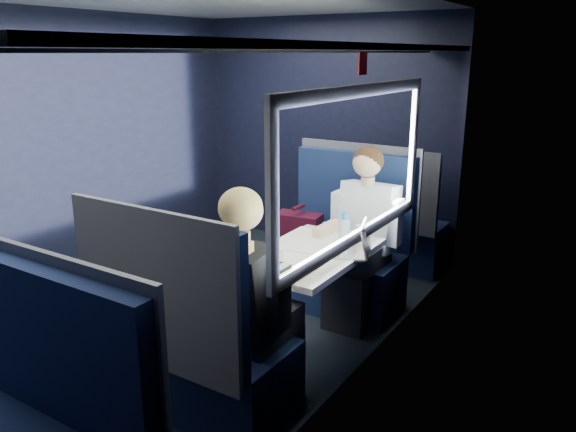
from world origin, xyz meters
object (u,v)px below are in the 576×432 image
Objects in this scene: table at (306,262)px; woman at (248,294)px; laptop at (358,246)px; bottle_small at (344,232)px; cup at (361,231)px; seat_bay_near at (339,252)px; seat_bay_far at (193,348)px; man at (362,228)px; seat_row_front at (387,225)px.

woman is (0.07, -0.71, 0.06)m from table.
bottle_small is (-0.13, 0.07, 0.04)m from laptop.
laptop is 3.95× the size of cup.
woman reaches higher than seat_bay_near.
seat_bay_near is at bearing 131.00° from cup.
woman reaches higher than laptop.
table is 0.79× the size of seat_bay_far.
cup is at bearing 112.28° from laptop.
seat_bay_near is 3.75× the size of laptop.
bottle_small is (0.10, -0.51, 0.12)m from man.
table is 0.86× the size of seat_row_front.
cup is at bearing 89.94° from bottle_small.
bottle_small is at bearing -78.36° from man.
seat_row_front is at bearing 95.80° from table.
seat_bay_far is 1.62m from man.
seat_bay_near is at bearing 90.63° from seat_bay_far.
laptop is at bearing 21.29° from table.
table is at bearing -158.71° from laptop.
laptop is at bearing -29.11° from bottle_small.
woman is 0.86m from laptop.
cup is at bearing 74.91° from seat_bay_far.
seat_row_front reaches higher than table.
seat_bay_far is 14.82× the size of cup.
man and woman have the same top height.
table is 0.49m from cup.
seat_bay_far reaches higher than laptop.
man is 15.55× the size of cup.
bottle_small reaches higher than table.
woman is (0.00, -1.41, 0.01)m from man.
laptop is (0.30, 0.12, 0.13)m from table.
bottle_small is 2.70× the size of cup.
laptop is at bearing -73.83° from seat_row_front.
table is 0.70m from man.
seat_bay_far is at bearing -116.09° from laptop.
seat_bay_near is 1.75m from seat_bay_far.
seat_bay_far is at bearing -105.09° from cup.
man is at bearing 101.64° from bottle_small.
laptop is (0.49, 0.99, 0.38)m from seat_bay_far.
seat_bay_near is 14.82× the size of cup.
woman is at bearing -84.30° from seat_row_front.
bottle_small is 0.25m from cup.
bottle_small is at bearing 48.15° from table.
laptop is at bearing 74.03° from woman.
table is 2.98× the size of laptop.
seat_bay_near is 0.67m from cup.
seat_bay_far reaches higher than bottle_small.
seat_bay_near is at bearing 118.85° from bottle_small.
seat_bay_near is 5.48× the size of bottle_small.
man is 1.41m from woman.
table is at bearing 78.22° from seat_bay_far.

